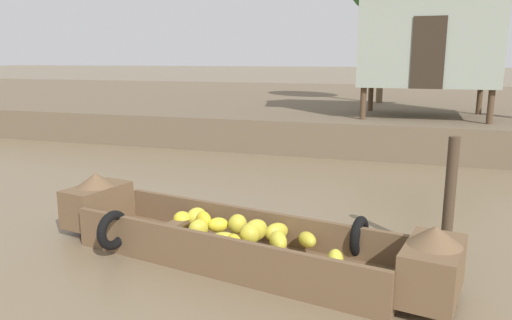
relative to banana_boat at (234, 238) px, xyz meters
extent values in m
plane|color=#726047|center=(0.74, 4.62, -0.30)|extent=(300.00, 300.00, 0.00)
cube|color=brown|center=(0.74, 16.81, 0.16)|extent=(160.00, 20.00, 0.92)
cube|color=brown|center=(0.00, 0.00, -0.24)|extent=(4.41, 1.94, 0.12)
cube|color=brown|center=(0.10, 0.53, 0.02)|extent=(4.21, 0.88, 0.41)
cube|color=brown|center=(-0.10, -0.53, 0.02)|extent=(4.21, 0.88, 0.41)
cube|color=brown|center=(2.36, -0.46, 0.10)|extent=(0.72, 1.07, 0.56)
cone|color=brown|center=(2.36, -0.46, 0.47)|extent=(0.66, 0.66, 0.20)
cube|color=brown|center=(-2.37, 0.45, 0.10)|extent=(0.72, 1.07, 0.56)
cone|color=brown|center=(-2.37, 0.45, 0.47)|extent=(0.66, 0.66, 0.20)
cube|color=brown|center=(-0.90, 0.17, 0.04)|extent=(0.39, 1.06, 0.05)
torus|color=black|center=(1.53, 0.37, 0.06)|extent=(0.22, 0.53, 0.52)
torus|color=black|center=(-1.53, -0.38, 0.06)|extent=(0.22, 0.53, 0.52)
ellipsoid|color=yellow|center=(0.13, -0.38, 0.09)|extent=(0.28, 0.31, 0.21)
ellipsoid|color=gold|center=(0.91, 0.16, 0.03)|extent=(0.34, 0.35, 0.19)
ellipsoid|color=gold|center=(-0.05, -0.25, 0.07)|extent=(0.36, 0.30, 0.19)
ellipsoid|color=yellow|center=(-0.73, 0.44, 0.06)|extent=(0.37, 0.39, 0.27)
ellipsoid|color=yellow|center=(-0.27, 0.12, 0.10)|extent=(0.33, 0.30, 0.20)
ellipsoid|color=gold|center=(-0.01, 0.15, 0.14)|extent=(0.33, 0.33, 0.26)
ellipsoid|color=gold|center=(0.49, 0.25, 0.05)|extent=(0.37, 0.38, 0.24)
ellipsoid|color=yellow|center=(0.62, -0.16, 0.09)|extent=(0.33, 0.39, 0.25)
ellipsoid|color=yellow|center=(-0.90, 0.33, 0.05)|extent=(0.29, 0.28, 0.22)
ellipsoid|color=gold|center=(0.26, -0.14, 0.13)|extent=(0.27, 0.28, 0.27)
ellipsoid|color=gold|center=(0.29, -0.04, 0.15)|extent=(0.36, 0.39, 0.28)
ellipsoid|color=yellow|center=(1.35, -0.41, 0.04)|extent=(0.23, 0.32, 0.26)
ellipsoid|color=gold|center=(-0.46, -0.08, 0.09)|extent=(0.33, 0.33, 0.26)
ellipsoid|color=yellow|center=(-0.49, 0.14, 0.12)|extent=(0.30, 0.26, 0.28)
cylinder|color=#4C3826|center=(0.76, 7.97, 1.05)|extent=(0.16, 0.16, 0.87)
cylinder|color=#4C3826|center=(3.92, 7.97, 1.05)|extent=(0.16, 0.16, 0.87)
cylinder|color=#4C3826|center=(0.76, 10.29, 1.05)|extent=(0.16, 0.16, 0.87)
cylinder|color=#4C3826|center=(3.92, 10.29, 1.05)|extent=(0.16, 0.16, 0.87)
cube|color=gray|center=(2.34, 9.13, 2.90)|extent=(3.56, 2.71, 2.84)
cube|color=#2D2319|center=(2.34, 7.75, 2.38)|extent=(0.80, 0.04, 1.80)
cylinder|color=brown|center=(0.82, 13.27, 2.70)|extent=(0.24, 0.24, 4.16)
cylinder|color=#423323|center=(2.58, 0.94, 0.49)|extent=(0.14, 0.14, 1.60)
camera|label=1|loc=(2.07, -5.47, 2.24)|focal=34.02mm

